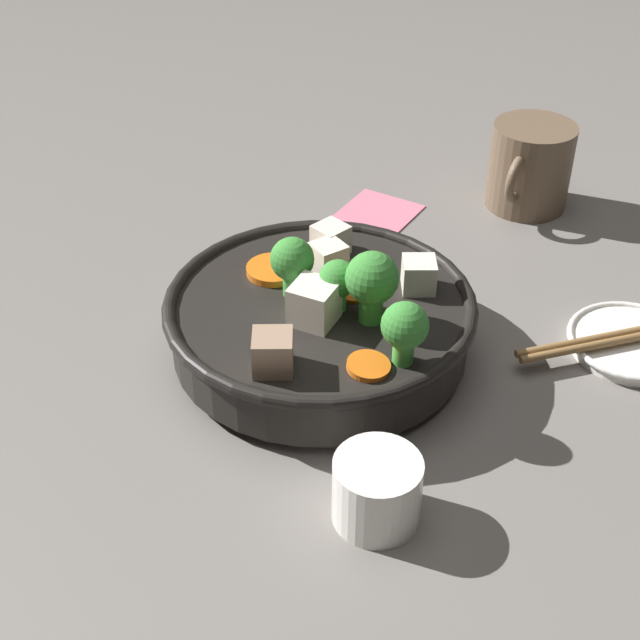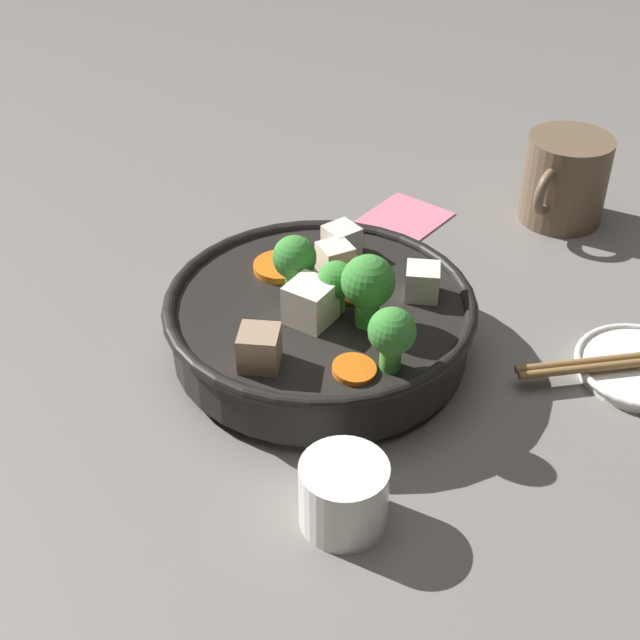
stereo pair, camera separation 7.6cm
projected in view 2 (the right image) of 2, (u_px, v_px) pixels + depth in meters
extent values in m
plane|color=slate|center=(320.00, 354.00, 0.78)|extent=(3.00, 3.00, 0.00)
cylinder|color=black|center=(320.00, 349.00, 0.78)|extent=(0.14, 0.14, 0.01)
cylinder|color=black|center=(320.00, 324.00, 0.76)|extent=(0.25, 0.25, 0.04)
torus|color=black|center=(320.00, 303.00, 0.75)|extent=(0.26, 0.26, 0.01)
cylinder|color=brown|center=(320.00, 315.00, 0.75)|extent=(0.24, 0.24, 0.02)
cylinder|color=orange|center=(354.00, 369.00, 0.67)|extent=(0.04, 0.04, 0.01)
cylinder|color=orange|center=(280.00, 267.00, 0.78)|extent=(0.06, 0.06, 0.01)
cylinder|color=orange|center=(355.00, 292.00, 0.75)|extent=(0.05, 0.05, 0.01)
cylinder|color=green|center=(390.00, 356.00, 0.67)|extent=(0.02, 0.02, 0.02)
sphere|color=#388433|center=(392.00, 331.00, 0.66)|extent=(0.04, 0.04, 0.04)
cylinder|color=green|center=(296.00, 280.00, 0.75)|extent=(0.02, 0.02, 0.02)
sphere|color=#388433|center=(296.00, 256.00, 0.74)|extent=(0.04, 0.04, 0.04)
cylinder|color=green|center=(334.00, 302.00, 0.73)|extent=(0.01, 0.01, 0.02)
sphere|color=#388433|center=(335.00, 281.00, 0.72)|extent=(0.03, 0.03, 0.03)
cylinder|color=green|center=(369.00, 309.00, 0.72)|extent=(0.02, 0.02, 0.03)
sphere|color=#388433|center=(370.00, 280.00, 0.70)|extent=(0.04, 0.04, 0.04)
cube|color=#9E7F66|center=(259.00, 348.00, 0.67)|extent=(0.04, 0.04, 0.03)
cube|color=silver|center=(342.00, 240.00, 0.80)|extent=(0.03, 0.03, 0.03)
cube|color=silver|center=(335.00, 259.00, 0.78)|extent=(0.04, 0.04, 0.03)
cube|color=silver|center=(310.00, 303.00, 0.72)|extent=(0.04, 0.04, 0.03)
cube|color=silver|center=(422.00, 282.00, 0.75)|extent=(0.04, 0.04, 0.03)
cylinder|color=white|center=(344.00, 494.00, 0.61)|extent=(0.06, 0.06, 0.05)
cylinder|color=brown|center=(344.00, 478.00, 0.60)|extent=(0.05, 0.05, 0.00)
cylinder|color=brown|center=(565.00, 179.00, 0.94)|extent=(0.09, 0.09, 0.09)
torus|color=brown|center=(548.00, 191.00, 0.91)|extent=(0.05, 0.01, 0.05)
cube|color=#D16B84|center=(398.00, 222.00, 0.96)|extent=(0.11, 0.08, 0.00)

